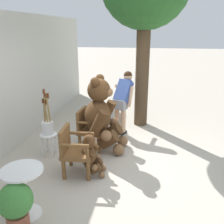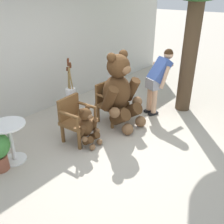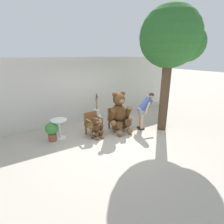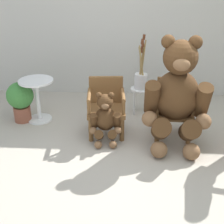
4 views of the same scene
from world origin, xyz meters
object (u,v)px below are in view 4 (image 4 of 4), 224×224
(wooden_chair_right, at_px, (174,107))
(potted_plant, at_px, (20,99))
(white_stool, at_px, (140,94))
(teddy_bear_large, at_px, (177,95))
(brush_bucket, at_px, (141,77))
(wooden_chair_left, at_px, (106,105))
(teddy_bear_small, at_px, (105,118))
(round_side_table, at_px, (37,96))

(wooden_chair_right, distance_m, potted_plant, 2.47)
(white_stool, bearing_deg, teddy_bear_large, -64.57)
(white_stool, distance_m, brush_bucket, 0.31)
(wooden_chair_left, distance_m, wooden_chair_right, 1.02)
(wooden_chair_left, distance_m, brush_bucket, 0.93)
(teddy_bear_small, height_order, potted_plant, teddy_bear_small)
(teddy_bear_small, relative_size, potted_plant, 1.14)
(teddy_bear_large, bearing_deg, white_stool, 115.43)
(brush_bucket, distance_m, potted_plant, 2.04)
(white_stool, height_order, round_side_table, round_side_table)
(teddy_bear_large, xyz_separation_m, potted_plant, (-2.45, 0.57, -0.38))
(teddy_bear_large, distance_m, teddy_bear_small, 1.08)
(brush_bucket, xyz_separation_m, round_side_table, (-1.70, -0.38, -0.22))
(wooden_chair_left, relative_size, brush_bucket, 0.94)
(brush_bucket, bearing_deg, teddy_bear_large, -64.56)
(wooden_chair_right, distance_m, teddy_bear_small, 1.05)
(teddy_bear_small, bearing_deg, wooden_chair_left, 91.67)
(teddy_bear_large, xyz_separation_m, brush_bucket, (-0.47, 0.99, -0.11))
(wooden_chair_right, xyz_separation_m, white_stool, (-0.48, 0.72, -0.11))
(brush_bucket, xyz_separation_m, potted_plant, (-1.98, -0.42, -0.27))
(wooden_chair_right, bearing_deg, potted_plant, 173.01)
(white_stool, bearing_deg, wooden_chair_right, -56.51)
(teddy_bear_large, relative_size, brush_bucket, 1.72)
(wooden_chair_right, bearing_deg, wooden_chair_left, -179.99)
(wooden_chair_left, distance_m, potted_plant, 1.47)
(round_side_table, bearing_deg, teddy_bear_large, -15.58)
(wooden_chair_right, relative_size, teddy_bear_large, 0.54)
(wooden_chair_right, bearing_deg, brush_bucket, 123.51)
(white_stool, distance_m, potted_plant, 2.02)
(white_stool, xyz_separation_m, brush_bucket, (0.00, -0.00, 0.31))
(teddy_bear_large, distance_m, white_stool, 1.17)
(potted_plant, bearing_deg, teddy_bear_small, -22.03)
(teddy_bear_small, distance_m, brush_bucket, 1.17)
(teddy_bear_small, xyz_separation_m, brush_bucket, (0.53, 1.01, 0.29))
(teddy_bear_large, bearing_deg, brush_bucket, 115.44)
(teddy_bear_small, xyz_separation_m, round_side_table, (-1.17, 0.62, 0.07))
(teddy_bear_small, bearing_deg, wooden_chair_right, 15.66)
(wooden_chair_left, height_order, wooden_chair_right, same)
(white_stool, xyz_separation_m, potted_plant, (-1.98, -0.42, 0.04))
(teddy_bear_small, height_order, brush_bucket, brush_bucket)
(wooden_chair_left, bearing_deg, white_stool, 53.26)
(wooden_chair_right, bearing_deg, round_side_table, 171.17)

